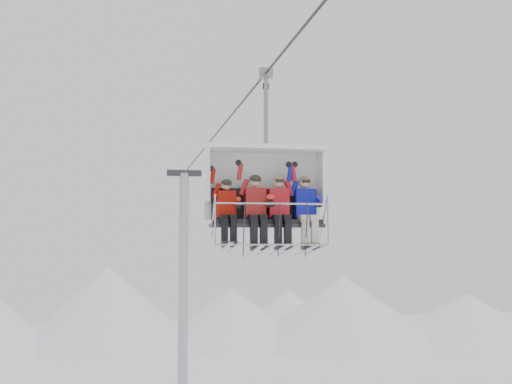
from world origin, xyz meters
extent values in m
cone|color=silver|center=(-5.00, 44.00, 3.50)|extent=(16.00, 16.00, 7.00)
cone|color=silver|center=(6.00, 43.00, 2.50)|extent=(14.00, 14.00, 5.00)
cone|color=silver|center=(16.00, 41.00, 3.00)|extent=(18.00, 18.00, 6.00)
cone|color=silver|center=(27.00, 39.00, 2.25)|extent=(16.00, 16.00, 4.50)
cone|color=silver|center=(12.00, 46.00, 2.25)|extent=(12.00, 12.00, 4.50)
cylinder|color=#A6A8AD|center=(0.00, 22.00, 6.65)|extent=(0.56, 0.56, 13.30)
cube|color=#303035|center=(0.00, 22.00, 13.30)|extent=(2.00, 0.35, 0.35)
cylinder|color=#303035|center=(0.00, 0.00, 13.30)|extent=(0.06, 50.00, 0.06)
cube|color=black|center=(0.00, -1.27, 9.95)|extent=(2.40, 0.55, 0.10)
cube|color=black|center=(0.00, -1.01, 10.35)|extent=(2.40, 0.10, 0.70)
cube|color=#303035|center=(0.00, -1.27, 9.86)|extent=(2.51, 0.60, 0.08)
cube|color=white|center=(0.00, -0.79, 10.79)|extent=(2.67, 0.10, 1.59)
cube|color=white|center=(0.00, -1.19, 11.58)|extent=(2.67, 0.90, 0.10)
cylinder|color=#B4B5B9|center=(0.00, -1.82, 10.32)|extent=(2.44, 0.04, 0.04)
cylinder|color=#B4B5B9|center=(0.00, -1.89, 9.45)|extent=(2.44, 0.04, 0.04)
cylinder|color=gray|center=(0.00, -1.17, 12.44)|extent=(0.10, 0.10, 1.72)
cube|color=gray|center=(0.00, -1.17, 13.30)|extent=(0.30, 0.18, 0.22)
cube|color=#AB1308|center=(-0.90, -1.23, 10.32)|extent=(0.40, 0.27, 0.59)
sphere|color=tan|center=(-0.90, -1.27, 10.74)|extent=(0.22, 0.22, 0.22)
cube|color=black|center=(-1.00, -1.67, 9.76)|extent=(0.13, 0.15, 0.48)
cube|color=black|center=(-0.81, -1.67, 9.76)|extent=(0.13, 0.15, 0.48)
cube|color=#B6B9C0|center=(-1.00, -1.77, 9.38)|extent=(0.09, 1.69, 0.26)
cube|color=#B6B9C0|center=(-0.81, -1.77, 9.38)|extent=(0.09, 1.69, 0.26)
cube|color=#AA211F|center=(-0.26, -1.23, 10.36)|extent=(0.45, 0.30, 0.66)
sphere|color=tan|center=(-0.26, -1.27, 10.84)|extent=(0.25, 0.25, 0.25)
cube|color=black|center=(-0.37, -1.67, 9.73)|extent=(0.15, 0.15, 0.54)
cube|color=black|center=(-0.15, -1.67, 9.73)|extent=(0.15, 0.15, 0.54)
cube|color=#B6B9C0|center=(-0.37, -1.77, 9.32)|extent=(0.10, 1.69, 0.26)
cube|color=#B6B9C0|center=(-0.15, -1.77, 9.32)|extent=(0.10, 1.69, 0.26)
cube|color=red|center=(0.27, -1.23, 10.36)|extent=(0.45, 0.30, 0.66)
sphere|color=tan|center=(0.27, -1.27, 10.83)|extent=(0.24, 0.24, 0.24)
cube|color=black|center=(0.16, -1.67, 9.73)|extent=(0.15, 0.15, 0.53)
cube|color=black|center=(0.37, -1.67, 9.73)|extent=(0.15, 0.15, 0.53)
cube|color=#B6B9C0|center=(0.16, -1.77, 9.33)|extent=(0.10, 1.69, 0.26)
cube|color=#B6B9C0|center=(0.37, -1.77, 9.33)|extent=(0.10, 1.69, 0.26)
cube|color=#1318AB|center=(0.87, -1.23, 10.36)|extent=(0.45, 0.30, 0.66)
sphere|color=tan|center=(0.87, -1.27, 10.83)|extent=(0.24, 0.24, 0.24)
cube|color=beige|center=(0.76, -1.67, 9.74)|extent=(0.15, 0.15, 0.53)
cube|color=beige|center=(0.97, -1.67, 9.74)|extent=(0.15, 0.15, 0.53)
cube|color=#B6B9C0|center=(0.76, -1.77, 9.33)|extent=(0.10, 1.69, 0.26)
cube|color=#B6B9C0|center=(0.97, -1.77, 9.33)|extent=(0.10, 1.69, 0.26)
camera|label=1|loc=(-2.91, -15.09, 9.62)|focal=45.00mm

